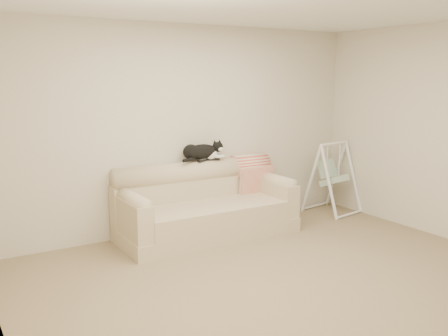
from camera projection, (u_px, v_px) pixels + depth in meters
name	position (u px, v px, depth m)	size (l,w,h in m)	color
ground_plane	(282.00, 279.00, 4.90)	(5.00, 5.00, 0.00)	#78654A
room_shell	(285.00, 123.00, 4.62)	(5.04, 4.04, 2.60)	beige
sofa	(205.00, 207.00, 6.21)	(2.20, 0.93, 0.90)	tan
remote_a	(203.00, 160.00, 6.35)	(0.19, 0.11, 0.03)	black
remote_b	(213.00, 159.00, 6.43)	(0.18, 0.09, 0.02)	black
tuxedo_cat	(202.00, 152.00, 6.35)	(0.64, 0.28, 0.25)	black
throw_blanket	(250.00, 169.00, 6.76)	(0.50, 0.38, 0.58)	#C84231
baby_swing	(332.00, 177.00, 7.25)	(0.73, 0.77, 1.04)	white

